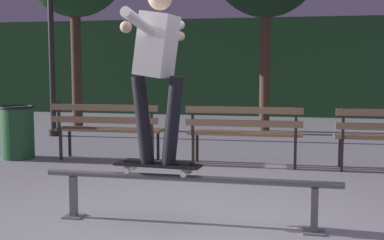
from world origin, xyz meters
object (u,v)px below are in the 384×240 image
at_px(lamp_post_left, 50,10).
at_px(skateboard, 158,165).
at_px(skateboarder, 157,60).
at_px(park_bench_left_center, 244,128).
at_px(trash_can, 18,131).
at_px(park_bench_leftmost, 107,125).
at_px(grind_rail, 188,186).

bearing_deg(lamp_post_left, skateboard, -54.65).
bearing_deg(skateboarder, park_bench_left_center, 80.81).
distance_m(skateboard, trash_can, 4.00).
bearing_deg(park_bench_leftmost, skateboarder, -60.47).
relative_size(skateboard, park_bench_leftmost, 0.49).
distance_m(grind_rail, trash_can, 4.21).
height_order(skateboard, skateboarder, skateboarder).
bearing_deg(park_bench_left_center, grind_rail, -93.62).
bearing_deg(skateboarder, trash_can, 137.95).
bearing_deg(skateboard, grind_rail, 0.00).
relative_size(park_bench_leftmost, lamp_post_left, 0.41).
relative_size(grind_rail, park_bench_left_center, 1.66).
xyz_separation_m(park_bench_leftmost, trash_can, (-1.41, -0.08, -0.12)).
relative_size(grind_rail, lamp_post_left, 0.68).
distance_m(grind_rail, park_bench_leftmost, 3.32).
bearing_deg(trash_can, park_bench_leftmost, 3.32).
xyz_separation_m(grind_rail, park_bench_left_center, (0.17, 2.76, 0.19)).
height_order(skateboarder, trash_can, skateboarder).
bearing_deg(lamp_post_left, park_bench_left_center, -29.97).
xyz_separation_m(park_bench_leftmost, lamp_post_left, (-2.07, 2.35, 1.94)).
xyz_separation_m(park_bench_left_center, trash_can, (-3.42, -0.08, -0.12)).
bearing_deg(grind_rail, park_bench_left_center, 86.38).
distance_m(skateboard, park_bench_leftmost, 3.18).
relative_size(grind_rail, skateboarder, 1.71).
bearing_deg(lamp_post_left, skateboarder, -54.63).
xyz_separation_m(park_bench_leftmost, park_bench_left_center, (2.01, 0.00, 0.00)).
relative_size(park_bench_leftmost, trash_can, 2.01).
xyz_separation_m(skateboarder, lamp_post_left, (-3.63, 5.12, 1.02)).
bearing_deg(skateboarder, skateboard, 175.58).
distance_m(park_bench_leftmost, trash_can, 1.42).
xyz_separation_m(grind_rail, lamp_post_left, (-3.90, 5.12, 2.13)).
relative_size(grind_rail, park_bench_leftmost, 1.66).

